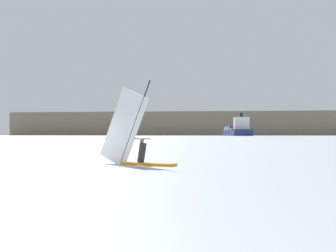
% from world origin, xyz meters
% --- Properties ---
extents(ground_plane, '(4000.00, 4000.00, 0.00)m').
position_xyz_m(ground_plane, '(0.00, 0.00, 0.00)').
color(ground_plane, '#9EA8B2').
extents(windsurfer, '(3.65, 2.72, 4.11)m').
position_xyz_m(windsurfer, '(3.23, 0.54, 0.99)').
color(windsurfer, orange).
rests_on(windsurfer, ground_plane).
extents(cargo_ship, '(50.22, 220.43, 31.23)m').
position_xyz_m(cargo_ship, '(149.42, 649.32, 7.02)').
color(cargo_ship, navy).
rests_on(cargo_ship, ground_plane).
extents(distant_headland, '(831.58, 508.02, 50.90)m').
position_xyz_m(distant_headland, '(131.47, 1083.21, 25.45)').
color(distant_headland, '#756B56').
rests_on(distant_headland, ground_plane).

